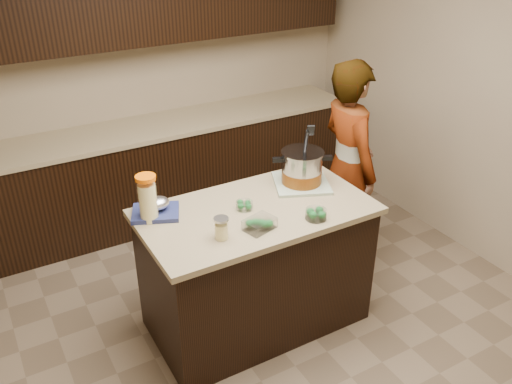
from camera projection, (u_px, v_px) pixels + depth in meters
ground_plane at (256, 319)px, 3.81m from camera, size 4.00×4.00×0.00m
room_shell at (256, 82)px, 3.00m from camera, size 4.04×4.04×2.72m
back_cabinets at (157, 118)px, 4.70m from camera, size 3.60×0.63×2.33m
island at (256, 267)px, 3.60m from camera, size 1.46×0.81×0.90m
dish_towel at (301, 183)px, 3.68m from camera, size 0.47×0.47×0.02m
stock_pot at (302, 169)px, 3.63m from camera, size 0.38×0.38×0.40m
lemonade_pitcher at (148, 200)px, 3.20m from camera, size 0.15×0.15×0.29m
mason_jar at (221, 229)px, 3.06m from camera, size 0.10×0.10×0.14m
broccoli_tub_left at (244, 206)px, 3.38m from camera, size 0.12×0.12×0.05m
broccoli_tub_right at (316, 215)px, 3.27m from camera, size 0.15×0.15×0.06m
broccoli_tub_rect at (260, 224)px, 3.17m from camera, size 0.21×0.17×0.07m
blue_tray at (157, 209)px, 3.31m from camera, size 0.35×0.32×0.11m
person at (348, 167)px, 4.09m from camera, size 0.46×0.64×1.65m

